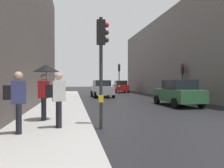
# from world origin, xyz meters

# --- Properties ---
(ground_plane) EXTENTS (120.00, 120.00, 0.00)m
(ground_plane) POSITION_xyz_m (0.00, 0.00, 0.00)
(ground_plane) COLOR black
(sidewalk_kerb) EXTENTS (2.87, 40.00, 0.16)m
(sidewalk_kerb) POSITION_xyz_m (-6.03, 6.00, 0.08)
(sidewalk_kerb) COLOR #A8A5A0
(sidewalk_kerb) RESTS_ON ground
(building_facade_right) EXTENTS (12.00, 28.65, 9.16)m
(building_facade_right) POSITION_xyz_m (10.59, 16.94, 4.58)
(building_facade_right) COLOR slate
(building_facade_right) RESTS_ON ground
(traffic_light_near_left) EXTENTS (0.44, 0.26, 3.86)m
(traffic_light_near_left) POSITION_xyz_m (-4.27, 0.28, 2.66)
(traffic_light_near_left) COLOR #2D2D2D
(traffic_light_near_left) RESTS_ON ground
(traffic_light_far_median) EXTENTS (0.25, 0.43, 3.87)m
(traffic_light_far_median) POSITION_xyz_m (0.48, 19.55, 2.67)
(traffic_light_far_median) COLOR #2D2D2D
(traffic_light_far_median) RESTS_ON ground
(traffic_light_mid_street) EXTENTS (0.34, 0.45, 3.22)m
(traffic_light_mid_street) POSITION_xyz_m (4.28, 10.59, 2.22)
(traffic_light_mid_street) COLOR #2D2D2D
(traffic_light_mid_street) RESTS_ON ground
(car_green_estate) EXTENTS (2.09, 4.23, 1.76)m
(car_green_estate) POSITION_xyz_m (1.69, 6.38, 0.88)
(car_green_estate) COLOR #2D6038
(car_green_estate) RESTS_ON ground
(car_silver_hatchback) EXTENTS (2.17, 4.28, 1.76)m
(car_silver_hatchback) POSITION_xyz_m (-2.24, 15.45, 0.88)
(car_silver_hatchback) COLOR #BCBCC1
(car_silver_hatchback) RESTS_ON ground
(car_red_sedan) EXTENTS (2.15, 4.27, 1.76)m
(car_red_sedan) POSITION_xyz_m (1.72, 24.38, 0.88)
(car_red_sedan) COLOR red
(car_red_sedan) RESTS_ON ground
(pedestrian_with_umbrella) EXTENTS (1.00, 1.00, 2.14)m
(pedestrian_with_umbrella) POSITION_xyz_m (-6.29, 1.48, 1.84)
(pedestrian_with_umbrella) COLOR black
(pedestrian_with_umbrella) RESTS_ON sidewalk_kerb
(pedestrian_with_black_backpack) EXTENTS (0.64, 0.40, 1.77)m
(pedestrian_with_black_backpack) POSITION_xyz_m (-5.75, 0.01, 1.16)
(pedestrian_with_black_backpack) COLOR black
(pedestrian_with_black_backpack) RESTS_ON sidewalk_kerb
(pedestrian_with_grey_backpack) EXTENTS (0.65, 0.41, 1.77)m
(pedestrian_with_grey_backpack) POSITION_xyz_m (-6.82, -0.64, 1.16)
(pedestrian_with_grey_backpack) COLOR black
(pedestrian_with_grey_backpack) RESTS_ON sidewalk_kerb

